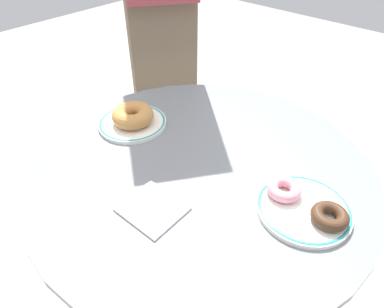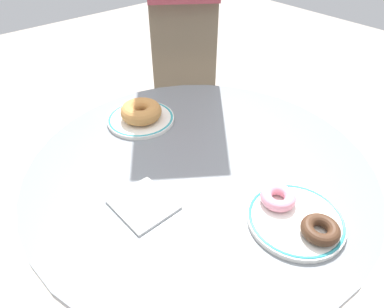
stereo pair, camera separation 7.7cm
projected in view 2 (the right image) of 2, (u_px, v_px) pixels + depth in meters
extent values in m
cylinder|color=slate|center=(200.00, 168.00, 0.77)|extent=(0.78, 0.78, 0.02)
cylinder|color=slate|center=(198.00, 258.00, 0.99)|extent=(0.06, 0.06, 0.69)
cylinder|color=white|center=(142.00, 119.00, 0.90)|extent=(0.18, 0.18, 0.01)
torus|color=teal|center=(142.00, 118.00, 0.90)|extent=(0.17, 0.17, 0.01)
cylinder|color=white|center=(295.00, 220.00, 0.63)|extent=(0.18, 0.18, 0.01)
torus|color=teal|center=(296.00, 219.00, 0.63)|extent=(0.18, 0.18, 0.01)
torus|color=#BC7F42|center=(140.00, 112.00, 0.88)|extent=(0.14, 0.14, 0.04)
torus|color=#422819|center=(320.00, 230.00, 0.59)|extent=(0.10, 0.10, 0.02)
torus|color=pink|center=(278.00, 198.00, 0.65)|extent=(0.10, 0.10, 0.02)
cube|color=white|center=(144.00, 204.00, 0.67)|extent=(0.12, 0.11, 0.01)
cube|color=brown|center=(183.00, 106.00, 1.46)|extent=(0.42, 0.39, 0.95)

